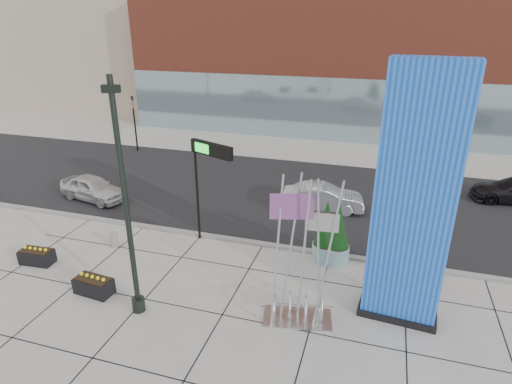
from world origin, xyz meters
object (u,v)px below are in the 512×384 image
(public_art_sculpture, at_px, (299,285))
(concrete_bollard, at_px, (114,240))
(lamp_post, at_px, (129,226))
(overhead_street_sign, at_px, (213,156))
(blue_pylon, at_px, (413,206))
(car_white_west, at_px, (93,188))
(car_silver_mid, at_px, (323,198))

(public_art_sculpture, xyz_separation_m, concrete_bollard, (-8.78, 2.46, -1.04))
(lamp_post, bearing_deg, public_art_sculpture, 12.01)
(lamp_post, height_order, concrete_bollard, lamp_post)
(public_art_sculpture, distance_m, overhead_street_sign, 6.87)
(blue_pylon, relative_size, lamp_post, 1.06)
(lamp_post, height_order, car_white_west, lamp_post)
(blue_pylon, bearing_deg, public_art_sculpture, -154.44)
(public_art_sculpture, relative_size, car_white_west, 1.32)
(concrete_bollard, bearing_deg, car_silver_mid, 38.31)
(car_white_west, distance_m, car_silver_mid, 12.56)
(public_art_sculpture, distance_m, car_white_west, 14.53)
(blue_pylon, height_order, car_silver_mid, blue_pylon)
(public_art_sculpture, height_order, car_silver_mid, public_art_sculpture)
(public_art_sculpture, distance_m, concrete_bollard, 9.18)
(public_art_sculpture, bearing_deg, concrete_bollard, 153.52)
(car_white_west, bearing_deg, concrete_bollard, -124.09)
(blue_pylon, height_order, lamp_post, blue_pylon)
(lamp_post, relative_size, car_silver_mid, 1.92)
(car_silver_mid, bearing_deg, lamp_post, 145.64)
(concrete_bollard, height_order, car_white_west, car_white_west)
(car_white_west, height_order, car_silver_mid, car_silver_mid)
(overhead_street_sign, bearing_deg, lamp_post, -75.27)
(lamp_post, distance_m, car_silver_mid, 11.49)
(public_art_sculpture, height_order, overhead_street_sign, public_art_sculpture)
(car_silver_mid, bearing_deg, public_art_sculpture, 174.69)
(car_silver_mid, bearing_deg, blue_pylon, -163.11)
(lamp_post, distance_m, concrete_bollard, 5.77)
(overhead_street_sign, height_order, car_white_west, overhead_street_sign)
(blue_pylon, relative_size, car_silver_mid, 2.04)
(lamp_post, relative_size, overhead_street_sign, 1.70)
(blue_pylon, relative_size, overhead_street_sign, 1.80)
(overhead_street_sign, height_order, car_silver_mid, overhead_street_sign)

